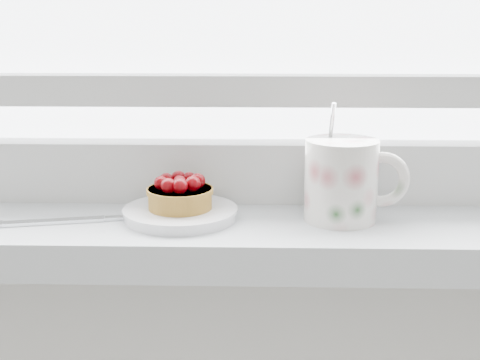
{
  "coord_description": "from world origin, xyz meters",
  "views": [
    {
      "loc": [
        0.04,
        1.2,
        1.16
      ],
      "look_at": [
        0.02,
        1.88,
        0.99
      ],
      "focal_mm": 50.0,
      "sensor_mm": 36.0,
      "label": 1
    }
  ],
  "objects_px": {
    "raspberry_tart": "(180,194)",
    "saucer": "(180,213)",
    "floral_mug": "(344,179)",
    "fork": "(86,220)"
  },
  "relations": [
    {
      "from": "saucer",
      "to": "fork",
      "type": "distance_m",
      "value": 0.1
    },
    {
      "from": "saucer",
      "to": "floral_mug",
      "type": "distance_m",
      "value": 0.18
    },
    {
      "from": "saucer",
      "to": "fork",
      "type": "relative_size",
      "value": 0.56
    },
    {
      "from": "raspberry_tart",
      "to": "saucer",
      "type": "bearing_deg",
      "value": 144.52
    },
    {
      "from": "raspberry_tart",
      "to": "floral_mug",
      "type": "bearing_deg",
      "value": 0.48
    },
    {
      "from": "saucer",
      "to": "fork",
      "type": "height_order",
      "value": "saucer"
    },
    {
      "from": "saucer",
      "to": "floral_mug",
      "type": "xyz_separation_m",
      "value": [
        0.17,
        0.0,
        0.04
      ]
    },
    {
      "from": "saucer",
      "to": "raspberry_tart",
      "type": "distance_m",
      "value": 0.02
    },
    {
      "from": "saucer",
      "to": "floral_mug",
      "type": "height_order",
      "value": "floral_mug"
    },
    {
      "from": "fork",
      "to": "floral_mug",
      "type": "bearing_deg",
      "value": 2.78
    }
  ]
}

